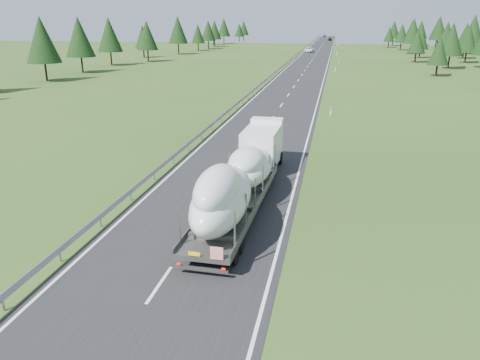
% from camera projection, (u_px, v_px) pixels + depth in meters
% --- Properties ---
extents(ground, '(400.00, 400.00, 0.00)m').
position_uv_depth(ground, '(212.00, 207.00, 28.44)').
color(ground, '#2A4316').
rests_on(ground, ground).
extents(road_surface, '(10.00, 400.00, 0.02)m').
position_uv_depth(road_surface, '(310.00, 63.00, 121.06)').
color(road_surface, black).
rests_on(road_surface, ground).
extents(guardrail, '(0.10, 400.00, 0.76)m').
position_uv_depth(guardrail, '(290.00, 60.00, 121.81)').
color(guardrail, slate).
rests_on(guardrail, ground).
extents(marker_posts, '(0.13, 350.08, 1.00)m').
position_uv_depth(marker_posts, '(337.00, 48.00, 170.60)').
color(marker_posts, silver).
rests_on(marker_posts, ground).
extents(highway_sign, '(0.08, 0.90, 2.60)m').
position_uv_depth(highway_sign, '(339.00, 63.00, 100.59)').
color(highway_sign, slate).
rests_on(highway_sign, ground).
extents(tree_line_left, '(13.72, 252.08, 11.81)m').
position_uv_depth(tree_line_left, '(135.00, 36.00, 119.24)').
color(tree_line_left, black).
rests_on(tree_line_left, ground).
extents(boat_truck, '(2.97, 18.90, 4.25)m').
position_uv_depth(boat_truck, '(242.00, 174.00, 27.60)').
color(boat_truck, white).
rests_on(boat_truck, ground).
extents(distant_van, '(3.09, 6.25, 1.70)m').
position_uv_depth(distant_van, '(309.00, 50.00, 158.06)').
color(distant_van, white).
rests_on(distant_van, ground).
extents(distant_car_dark, '(2.12, 4.62, 1.53)m').
position_uv_depth(distant_car_dark, '(330.00, 39.00, 243.17)').
color(distant_car_dark, black).
rests_on(distant_car_dark, ground).
extents(distant_car_blue, '(1.52, 4.05, 1.32)m').
position_uv_depth(distant_car_blue, '(325.00, 36.00, 295.93)').
color(distant_car_blue, '#161B3E').
rests_on(distant_car_blue, ground).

